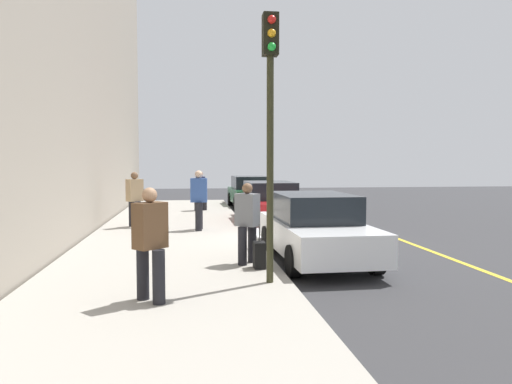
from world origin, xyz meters
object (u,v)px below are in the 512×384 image
object	(u,v)px
parked_car_green	(250,192)
rolling_suitcase	(259,255)
pedestrian_blue_coat	(199,198)
parked_car_red	(270,203)
pedestrian_grey_coat	(247,221)
pedestrian_tan_coat	(135,198)
traffic_light_pole	(270,103)
pedestrian_navy_coat	(201,190)
pedestrian_brown_coat	(150,241)
parked_car_white	(315,228)

from	to	relation	value
parked_car_green	rolling_suitcase	xyz separation A→B (m)	(14.29, -1.53, -0.34)
pedestrian_blue_coat	rolling_suitcase	size ratio (longest dim) A/B	2.07
pedestrian_blue_coat	rolling_suitcase	world-z (taller)	pedestrian_blue_coat
parked_car_red	pedestrian_grey_coat	distance (m)	7.50
parked_car_green	pedestrian_blue_coat	world-z (taller)	pedestrian_blue_coat
pedestrian_blue_coat	pedestrian_tan_coat	world-z (taller)	pedestrian_blue_coat
parked_car_green	parked_car_red	size ratio (longest dim) A/B	0.91
parked_car_green	pedestrian_grey_coat	size ratio (longest dim) A/B	2.55
pedestrian_tan_coat	traffic_light_pole	size ratio (longest dim) A/B	0.38
traffic_light_pole	pedestrian_grey_coat	bearing A→B (deg)	-172.65
pedestrian_navy_coat	pedestrian_grey_coat	xyz separation A→B (m)	(11.23, 0.73, -0.00)
pedestrian_tan_coat	parked_car_green	bearing A→B (deg)	149.14
parked_car_red	pedestrian_brown_coat	bearing A→B (deg)	-18.99
parked_car_red	parked_car_white	world-z (taller)	same
traffic_light_pole	pedestrian_brown_coat	bearing A→B (deg)	-64.52
parked_car_white	pedestrian_navy_coat	bearing A→B (deg)	-167.33
parked_car_green	parked_car_red	bearing A→B (deg)	-0.52
parked_car_white	pedestrian_navy_coat	xyz separation A→B (m)	(-10.45, -2.35, 0.28)
parked_car_green	rolling_suitcase	distance (m)	14.38
pedestrian_brown_coat	rolling_suitcase	xyz separation A→B (m)	(-2.10, 1.93, -0.65)
parked_car_green	rolling_suitcase	bearing A→B (deg)	-6.10
pedestrian_blue_coat	traffic_light_pole	size ratio (longest dim) A/B	0.40
rolling_suitcase	parked_car_red	bearing A→B (deg)	169.30
parked_car_green	pedestrian_tan_coat	xyz separation A→B (m)	(7.74, -4.62, 0.33)
traffic_light_pole	pedestrian_blue_coat	bearing A→B (deg)	-170.71
pedestrian_blue_coat	pedestrian_tan_coat	distance (m)	2.23
pedestrian_brown_coat	rolling_suitcase	world-z (taller)	pedestrian_brown_coat
parked_car_red	pedestrian_grey_coat	world-z (taller)	pedestrian_grey_coat
pedestrian_brown_coat	traffic_light_pole	xyz separation A→B (m)	(-0.93, 1.95, 2.17)
traffic_light_pole	pedestrian_navy_coat	bearing A→B (deg)	-175.81
parked_car_white	pedestrian_blue_coat	xyz separation A→B (m)	(-4.37, -2.52, 0.36)
pedestrian_blue_coat	rolling_suitcase	xyz separation A→B (m)	(5.61, 1.08, -0.71)
rolling_suitcase	pedestrian_navy_coat	bearing A→B (deg)	-175.52
pedestrian_grey_coat	traffic_light_pole	distance (m)	2.74
rolling_suitcase	pedestrian_blue_coat	bearing A→B (deg)	-169.06
pedestrian_navy_coat	pedestrian_brown_coat	distance (m)	13.83
parked_car_green	parked_car_white	xyz separation A→B (m)	(13.06, -0.09, 0.00)
parked_car_red	traffic_light_pole	distance (m)	9.38
pedestrian_tan_coat	pedestrian_brown_coat	xyz separation A→B (m)	(8.66, 1.17, -0.02)
parked_car_white	parked_car_green	bearing A→B (deg)	179.59
pedestrian_grey_coat	pedestrian_brown_coat	size ratio (longest dim) A/B	0.97
pedestrian_grey_coat	pedestrian_brown_coat	bearing A→B (deg)	-34.29
pedestrian_tan_coat	pedestrian_brown_coat	size ratio (longest dim) A/B	1.02
parked_car_white	pedestrian_blue_coat	distance (m)	5.06
parked_car_white	pedestrian_tan_coat	bearing A→B (deg)	-139.59
parked_car_red	pedestrian_blue_coat	size ratio (longest dim) A/B	2.54
pedestrian_navy_coat	pedestrian_blue_coat	size ratio (longest dim) A/B	0.91
parked_car_red	traffic_light_pole	bearing A→B (deg)	-9.17
parked_car_green	pedestrian_navy_coat	size ratio (longest dim) A/B	2.54
pedestrian_grey_coat	parked_car_white	bearing A→B (deg)	115.81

